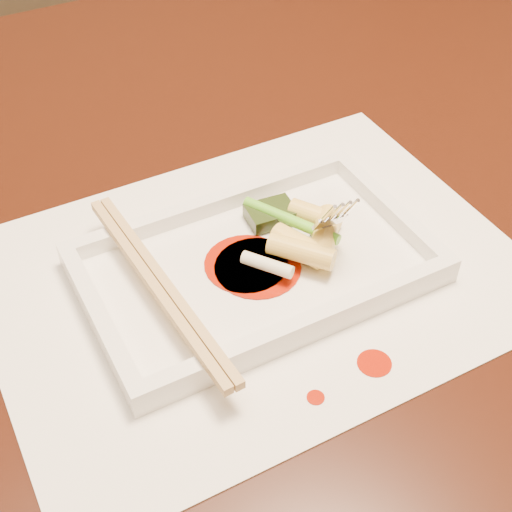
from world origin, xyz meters
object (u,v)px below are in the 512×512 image
chopstick_a (154,286)px  table (166,309)px  placemat (256,274)px  fork (328,148)px  plate_base (256,269)px

chopstick_a → table: bearing=68.7°
table → placemat: placemat is taller
table → chopstick_a: size_ratio=6.60×
chopstick_a → fork: fork is taller
plate_base → fork: size_ratio=1.86×
fork → placemat: bearing=-165.6°
placemat → fork: bearing=14.4°
plate_base → placemat: bearing=-90.0°
chopstick_a → fork: (0.15, 0.02, 0.06)m
chopstick_a → fork: 0.16m
plate_base → chopstick_a: 0.08m
table → fork: 0.23m
table → chopstick_a: (-0.03, -0.09, 0.13)m
table → chopstick_a: chopstick_a is taller
table → fork: bearing=-30.9°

